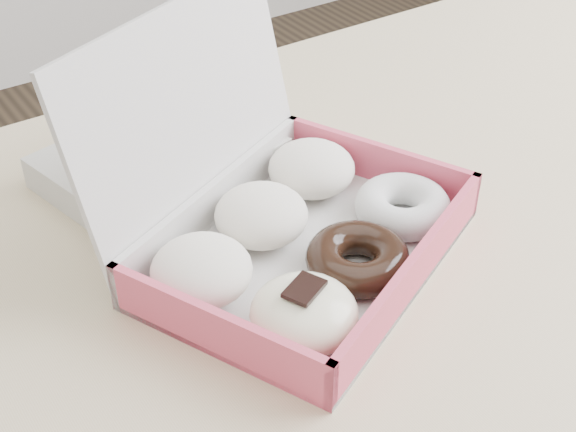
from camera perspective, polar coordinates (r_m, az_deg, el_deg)
table at (r=0.96m, az=12.24°, el=-1.14°), size 1.20×0.80×0.75m
donut_box at (r=0.76m, az=0.13°, el=-0.64°), size 0.39×0.37×0.22m
newspapers at (r=0.89m, az=-9.07°, el=3.76°), size 0.26×0.23×0.04m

